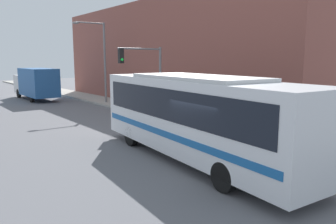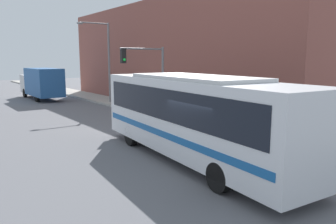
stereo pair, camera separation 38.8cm
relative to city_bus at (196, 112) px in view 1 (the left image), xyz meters
name	(u,v)px [view 1 (the left image)]	position (x,y,z in m)	size (l,w,h in m)	color
ground_plane	(212,172)	(-0.44, -1.37, -1.88)	(120.00, 120.00, 0.00)	slate
sidewalk	(102,101)	(5.45, 18.63, -1.80)	(2.78, 70.00, 0.17)	#A8A399
building_facade	(170,54)	(9.84, 14.02, 2.45)	(6.00, 28.78, 8.67)	brown
city_bus	(196,112)	(0.00, 0.00, 0.00)	(3.66, 10.88, 3.29)	silver
delivery_truck	(36,83)	(1.05, 23.89, -0.23)	(2.26, 7.74, 3.04)	#265999
fire_hydrant	(231,123)	(4.66, 2.23, -1.32)	(0.24, 0.33, 0.79)	red
traffic_light_pole	(145,68)	(3.59, 8.70, 1.44)	(3.28, 0.35, 4.53)	slate
parking_meter	(172,103)	(4.66, 7.27, -0.77)	(0.14, 0.14, 1.41)	slate
street_lamp	(100,55)	(4.50, 16.83, 2.38)	(2.88, 0.28, 6.79)	slate
pedestrian_near_corner	(188,104)	(5.22, 6.30, -0.80)	(0.34, 0.34, 1.78)	#23283D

